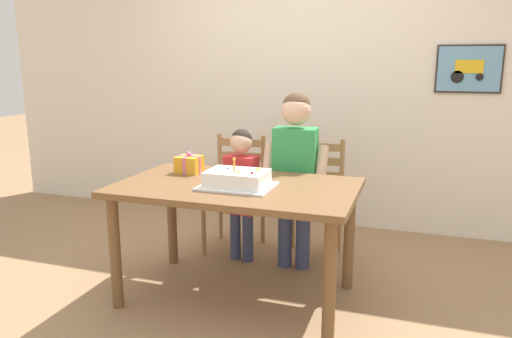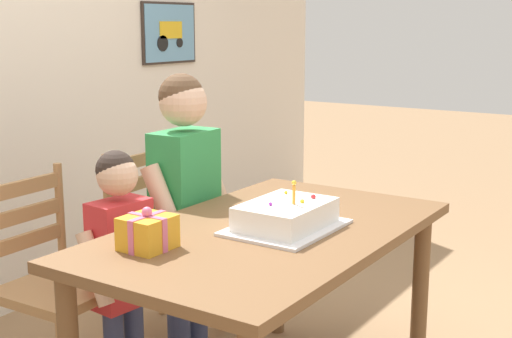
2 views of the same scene
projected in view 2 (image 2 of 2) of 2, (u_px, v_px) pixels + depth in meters
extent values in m
cube|color=#332823|center=(169.00, 33.00, 4.51)|extent=(0.51, 0.02, 0.39)
cube|color=#669EC6|center=(170.00, 33.00, 4.50)|extent=(0.48, 0.01, 0.36)
cube|color=gold|center=(171.00, 30.00, 4.50)|extent=(0.22, 0.01, 0.11)
cylinder|color=black|center=(163.00, 43.00, 4.44)|extent=(0.10, 0.01, 0.10)
cylinder|color=black|center=(180.00, 43.00, 4.58)|extent=(0.06, 0.01, 0.06)
cube|color=brown|center=(268.00, 233.00, 2.61)|extent=(1.48, 0.89, 0.04)
cylinder|color=brown|center=(420.00, 293.00, 3.03)|extent=(0.07, 0.07, 0.72)
cylinder|color=brown|center=(278.00, 262.00, 3.43)|extent=(0.07, 0.07, 0.72)
cube|color=silver|center=(286.00, 228.00, 2.60)|extent=(0.44, 0.34, 0.01)
cube|color=white|center=(286.00, 214.00, 2.59)|extent=(0.36, 0.26, 0.09)
cylinder|color=orange|center=(294.00, 195.00, 2.55)|extent=(0.01, 0.01, 0.07)
sphere|color=yellow|center=(294.00, 183.00, 2.54)|extent=(0.02, 0.02, 0.02)
sphere|color=yellow|center=(286.00, 192.00, 2.71)|extent=(0.01, 0.01, 0.01)
sphere|color=yellow|center=(294.00, 193.00, 2.69)|extent=(0.01, 0.01, 0.01)
sphere|color=purple|center=(271.00, 204.00, 2.53)|extent=(0.01, 0.01, 0.01)
sphere|color=red|center=(313.00, 197.00, 2.64)|extent=(0.02, 0.02, 0.02)
sphere|color=yellow|center=(302.00, 201.00, 2.57)|extent=(0.02, 0.02, 0.02)
cube|color=gold|center=(148.00, 233.00, 2.36)|extent=(0.16, 0.15, 0.11)
cube|color=#DB668E|center=(148.00, 233.00, 2.36)|extent=(0.17, 0.02, 0.12)
cube|color=#DB668E|center=(148.00, 233.00, 2.36)|extent=(0.02, 0.16, 0.12)
sphere|color=#DB668E|center=(147.00, 212.00, 2.35)|extent=(0.04, 0.04, 0.04)
cube|color=#A87A4C|center=(62.00, 290.00, 2.83)|extent=(0.43, 0.43, 0.04)
cylinder|color=#A87A4C|center=(131.00, 337.00, 2.94)|extent=(0.04, 0.04, 0.43)
cylinder|color=#A87A4C|center=(66.00, 318.00, 3.13)|extent=(0.04, 0.04, 0.43)
cylinder|color=#A87A4C|center=(60.00, 214.00, 3.04)|extent=(0.04, 0.04, 0.45)
cube|color=#A87A4C|center=(26.00, 240.00, 2.89)|extent=(0.36, 0.04, 0.06)
cube|color=#A87A4C|center=(25.00, 214.00, 2.87)|extent=(0.36, 0.04, 0.06)
cube|color=#A87A4C|center=(23.00, 187.00, 2.84)|extent=(0.36, 0.04, 0.06)
cube|color=#A87A4C|center=(167.00, 248.00, 3.36)|extent=(0.44, 0.44, 0.04)
cylinder|color=#A87A4C|center=(222.00, 289.00, 3.47)|extent=(0.04, 0.04, 0.43)
cylinder|color=#A87A4C|center=(176.00, 316.00, 3.15)|extent=(0.04, 0.04, 0.43)
cylinder|color=#A87A4C|center=(161.00, 275.00, 3.66)|extent=(0.04, 0.04, 0.43)
cylinder|color=#A87A4C|center=(112.00, 299.00, 3.34)|extent=(0.04, 0.04, 0.43)
cylinder|color=#A87A4C|center=(158.00, 186.00, 3.56)|extent=(0.04, 0.04, 0.45)
cylinder|color=#A87A4C|center=(107.00, 202.00, 3.24)|extent=(0.04, 0.04, 0.45)
cube|color=#A87A4C|center=(135.00, 207.00, 3.42)|extent=(0.36, 0.04, 0.06)
cube|color=#A87A4C|center=(134.00, 185.00, 3.39)|extent=(0.36, 0.04, 0.06)
cube|color=#A87A4C|center=(133.00, 162.00, 3.37)|extent=(0.36, 0.04, 0.06)
cylinder|color=#38426B|center=(196.00, 299.00, 3.27)|extent=(0.10, 0.10, 0.49)
cylinder|color=#38426B|center=(178.00, 309.00, 3.16)|extent=(0.10, 0.10, 0.49)
cube|color=#2D934C|center=(185.00, 193.00, 3.11)|extent=(0.31, 0.20, 0.56)
cylinder|color=#E0B293|center=(216.00, 189.00, 3.25)|extent=(0.09, 0.23, 0.37)
cylinder|color=#E0B293|center=(165.00, 208.00, 2.93)|extent=(0.09, 0.23, 0.37)
sphere|color=#E0B293|center=(183.00, 102.00, 3.03)|extent=(0.21, 0.21, 0.21)
sphere|color=brown|center=(181.00, 96.00, 3.03)|extent=(0.20, 0.20, 0.20)
cube|color=red|center=(121.00, 254.00, 2.80)|extent=(0.25, 0.17, 0.44)
cylinder|color=#E0B293|center=(154.00, 249.00, 2.90)|extent=(0.08, 0.19, 0.29)
cylinder|color=#E0B293|center=(95.00, 269.00, 2.68)|extent=(0.08, 0.19, 0.29)
sphere|color=#E0B293|center=(117.00, 175.00, 2.74)|extent=(0.16, 0.16, 0.16)
sphere|color=#2D231E|center=(116.00, 170.00, 2.74)|extent=(0.16, 0.16, 0.16)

